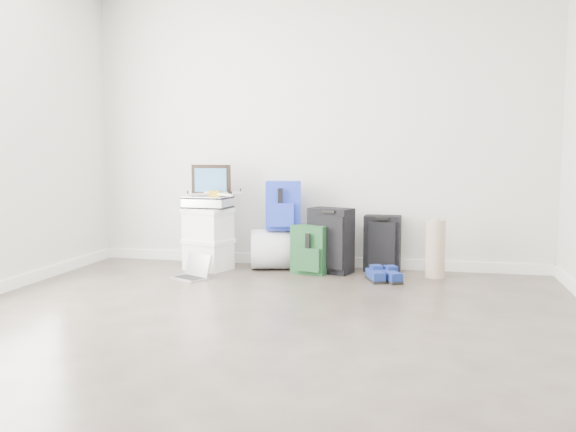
% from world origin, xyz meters
% --- Properties ---
extents(ground, '(5.00, 5.00, 0.00)m').
position_xyz_m(ground, '(0.00, 0.00, 0.00)').
color(ground, '#322B24').
rests_on(ground, ground).
extents(room_envelope, '(4.52, 5.02, 2.71)m').
position_xyz_m(room_envelope, '(0.00, 0.02, 1.72)').
color(room_envelope, silver).
rests_on(room_envelope, ground).
extents(boxes_stack, '(0.50, 0.45, 0.59)m').
position_xyz_m(boxes_stack, '(-0.96, 2.09, 0.30)').
color(boxes_stack, white).
rests_on(boxes_stack, ground).
extents(briefcase, '(0.44, 0.33, 0.12)m').
position_xyz_m(briefcase, '(-0.96, 2.09, 0.65)').
color(briefcase, '#B2B2B7').
rests_on(briefcase, boxes_stack).
extents(painting, '(0.40, 0.05, 0.30)m').
position_xyz_m(painting, '(-0.96, 2.18, 0.86)').
color(painting, black).
rests_on(painting, briefcase).
extents(drone, '(0.48, 0.48, 0.05)m').
position_xyz_m(drone, '(-0.88, 2.07, 0.74)').
color(drone, '#C39217').
rests_on(drone, briefcase).
extents(duffel_bag, '(0.70, 0.53, 0.39)m').
position_xyz_m(duffel_bag, '(-0.26, 2.27, 0.19)').
color(duffel_bag, '#95979D').
rests_on(duffel_bag, ground).
extents(blue_backpack, '(0.36, 0.30, 0.47)m').
position_xyz_m(blue_backpack, '(-0.26, 2.24, 0.61)').
color(blue_backpack, '#1B25B0').
rests_on(blue_backpack, duffel_bag).
extents(large_suitcase, '(0.44, 0.36, 0.61)m').
position_xyz_m(large_suitcase, '(0.21, 2.19, 0.30)').
color(large_suitcase, black).
rests_on(large_suitcase, ground).
extents(green_backpack, '(0.36, 0.30, 0.45)m').
position_xyz_m(green_backpack, '(0.03, 2.09, 0.22)').
color(green_backpack, '#153A20').
rests_on(green_backpack, ground).
extents(carry_on, '(0.34, 0.23, 0.53)m').
position_xyz_m(carry_on, '(0.68, 2.36, 0.27)').
color(carry_on, black).
rests_on(carry_on, ground).
extents(shoes, '(0.35, 0.30, 0.09)m').
position_xyz_m(shoes, '(0.71, 1.89, 0.05)').
color(shoes, black).
rests_on(shoes, ground).
extents(rolled_rug, '(0.17, 0.17, 0.52)m').
position_xyz_m(rolled_rug, '(1.16, 2.17, 0.26)').
color(rolled_rug, tan).
rests_on(rolled_rug, ground).
extents(laptop, '(0.38, 0.34, 0.22)m').
position_xyz_m(laptop, '(-0.96, 1.65, 0.05)').
color(laptop, silver).
rests_on(laptop, ground).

